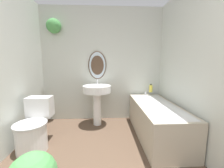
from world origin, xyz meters
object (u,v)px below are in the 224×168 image
at_px(toilet, 34,128).
at_px(shampoo_bottle, 151,88).
at_px(bathtub, 156,119).
at_px(pedestal_sink, 97,95).

relative_size(toilet, shampoo_bottle, 4.14).
relative_size(bathtub, shampoo_bottle, 8.74).
relative_size(toilet, pedestal_sink, 0.79).
bearing_deg(bathtub, pedestal_sink, 154.84).
height_order(pedestal_sink, bathtub, pedestal_sink).
relative_size(pedestal_sink, bathtub, 0.60).
bearing_deg(toilet, pedestal_sink, 39.79).
xyz_separation_m(toilet, bathtub, (1.91, 0.25, -0.01)).
distance_m(toilet, bathtub, 1.93).
bearing_deg(shampoo_bottle, toilet, -156.33).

